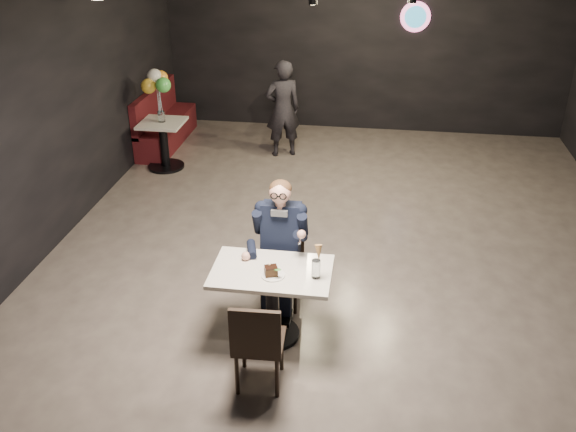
% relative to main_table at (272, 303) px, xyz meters
% --- Properties ---
extents(floor, '(9.00, 9.00, 0.00)m').
position_rel_main_table_xyz_m(floor, '(0.60, 1.62, -0.38)').
color(floor, gray).
rests_on(floor, ground).
extents(wall_sign, '(0.50, 0.06, 0.50)m').
position_rel_main_table_xyz_m(wall_sign, '(1.40, 6.09, 1.62)').
color(wall_sign, pink).
rests_on(wall_sign, floor).
extents(main_table, '(1.10, 0.70, 0.75)m').
position_rel_main_table_xyz_m(main_table, '(0.00, 0.00, 0.00)').
color(main_table, silver).
rests_on(main_table, floor).
extents(chair_far, '(0.42, 0.46, 0.92)m').
position_rel_main_table_xyz_m(chair_far, '(-0.00, 0.55, 0.09)').
color(chair_far, black).
rests_on(chair_far, floor).
extents(chair_near, '(0.44, 0.48, 0.92)m').
position_rel_main_table_xyz_m(chair_near, '(-0.00, -0.64, 0.09)').
color(chair_near, black).
rests_on(chair_near, floor).
extents(seated_man, '(0.60, 0.80, 1.44)m').
position_rel_main_table_xyz_m(seated_man, '(-0.00, 0.55, 0.34)').
color(seated_man, black).
rests_on(seated_man, floor).
extents(dessert_plate, '(0.22, 0.22, 0.01)m').
position_rel_main_table_xyz_m(dessert_plate, '(0.03, -0.09, 0.38)').
color(dessert_plate, white).
rests_on(dessert_plate, main_table).
extents(cake_slice, '(0.14, 0.12, 0.08)m').
position_rel_main_table_xyz_m(cake_slice, '(0.01, -0.10, 0.43)').
color(cake_slice, black).
rests_on(cake_slice, dessert_plate).
extents(mint_leaf, '(0.07, 0.04, 0.01)m').
position_rel_main_table_xyz_m(mint_leaf, '(0.08, -0.13, 0.47)').
color(mint_leaf, '#35872C').
rests_on(mint_leaf, cake_slice).
extents(sundae_glass, '(0.08, 0.08, 0.18)m').
position_rel_main_table_xyz_m(sundae_glass, '(0.41, -0.06, 0.46)').
color(sundae_glass, silver).
rests_on(sundae_glass, main_table).
extents(wafer_cone, '(0.08, 0.08, 0.14)m').
position_rel_main_table_xyz_m(wafer_cone, '(0.43, -0.04, 0.62)').
color(wafer_cone, tan).
rests_on(wafer_cone, sundae_glass).
extents(booth_bench, '(0.48, 1.91, 0.95)m').
position_rel_main_table_xyz_m(booth_bench, '(-2.65, 4.83, 0.10)').
color(booth_bench, '#460F10').
rests_on(booth_bench, floor).
extents(side_table, '(0.65, 0.65, 0.81)m').
position_rel_main_table_xyz_m(side_table, '(-2.35, 3.83, 0.03)').
color(side_table, silver).
rests_on(side_table, floor).
extents(balloon_vase, '(0.11, 0.11, 0.16)m').
position_rel_main_table_xyz_m(balloon_vase, '(-2.35, 3.83, 0.46)').
color(balloon_vase, silver).
rests_on(balloon_vase, side_table).
extents(balloon_bunch, '(0.41, 0.41, 0.67)m').
position_rel_main_table_xyz_m(balloon_bunch, '(-2.35, 3.83, 0.86)').
color(balloon_bunch, gold).
rests_on(balloon_bunch, balloon_vase).
extents(passerby, '(0.67, 0.56, 1.56)m').
position_rel_main_table_xyz_m(passerby, '(-0.61, 4.63, 0.40)').
color(passerby, black).
rests_on(passerby, floor).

